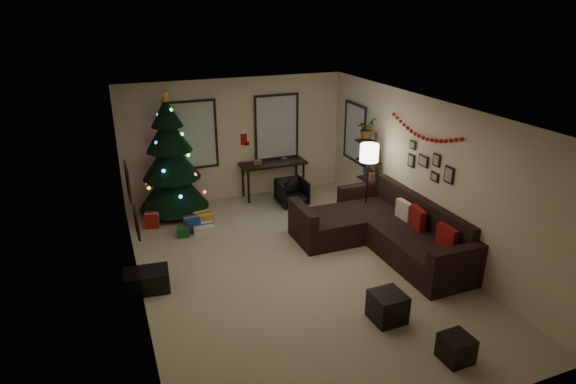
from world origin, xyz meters
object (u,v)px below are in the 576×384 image
object	(u,v)px
christmas_tree	(171,163)
desk	(273,166)
bookshelf	(370,174)
desk_chair	(292,192)
sofa	(384,231)

from	to	relation	value
christmas_tree	desk	world-z (taller)	christmas_tree
desk	bookshelf	distance (m)	2.27
desk_chair	christmas_tree	bearing A→B (deg)	166.91
desk	desk_chair	world-z (taller)	desk
christmas_tree	desk_chair	world-z (taller)	christmas_tree
christmas_tree	desk_chair	distance (m)	2.66
christmas_tree	desk	xyz separation A→B (m)	(2.28, 0.12, -0.39)
sofa	desk_chair	world-z (taller)	sofa
desk_chair	bookshelf	size ratio (longest dim) A/B	0.32
christmas_tree	sofa	distance (m)	4.52
desk	bookshelf	bearing A→B (deg)	-47.40
sofa	bookshelf	size ratio (longest dim) A/B	1.72
christmas_tree	bookshelf	bearing A→B (deg)	-22.01
desk_chair	desk	bearing A→B (deg)	106.02
desk	desk_chair	bearing A→B (deg)	-72.88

